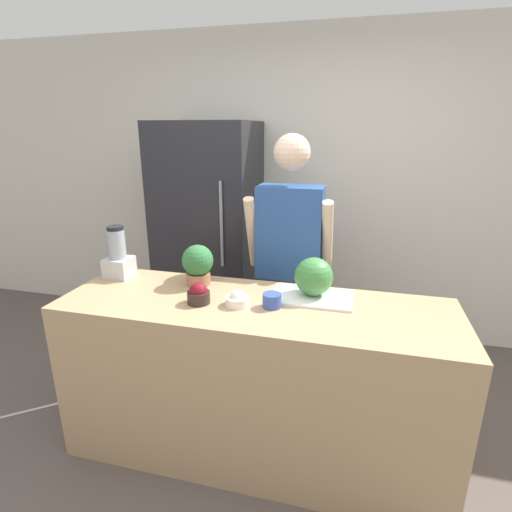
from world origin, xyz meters
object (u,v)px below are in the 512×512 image
at_px(watermelon, 314,277).
at_px(blender, 118,257).
at_px(bowl_cream, 237,299).
at_px(refrigerator, 209,235).
at_px(bowl_cherries, 198,294).
at_px(potted_plant, 198,264).
at_px(person, 289,266).
at_px(bowl_small_blue, 272,300).

height_order(watermelon, blender, blender).
distance_m(watermelon, bowl_cream, 0.43).
xyz_separation_m(refrigerator, bowl_cherries, (0.45, -1.33, 0.05)).
bearing_deg(bowl_cherries, potted_plant, 112.36).
distance_m(person, bowl_cream, 0.72).
bearing_deg(bowl_small_blue, bowl_cherries, -173.13).
relative_size(bowl_cream, bowl_small_blue, 1.26).
bearing_deg(bowl_small_blue, refrigerator, 122.73).
relative_size(bowl_cherries, bowl_small_blue, 1.24).
distance_m(bowl_cherries, bowl_cream, 0.21).
bearing_deg(potted_plant, blender, -179.78).
distance_m(bowl_cherries, bowl_small_blue, 0.38).
bearing_deg(refrigerator, blender, -99.07).
height_order(person, bowl_cream, person).
height_order(bowl_cherries, bowl_cream, bowl_cherries).
bearing_deg(potted_plant, bowl_small_blue, -22.52).
xyz_separation_m(bowl_small_blue, blender, (-1.00, 0.20, 0.09)).
bearing_deg(person, bowl_small_blue, -87.50).
relative_size(blender, potted_plant, 1.34).
distance_m(refrigerator, watermelon, 1.50).
distance_m(bowl_cream, blender, 0.86).
xyz_separation_m(watermelon, bowl_cream, (-0.37, -0.21, -0.08)).
distance_m(refrigerator, potted_plant, 1.15).
xyz_separation_m(bowl_cherries, potted_plant, (-0.10, 0.25, 0.08)).
bearing_deg(bowl_cream, bowl_small_blue, 7.69).
distance_m(person, potted_plant, 0.68).
bearing_deg(bowl_cream, blender, 164.88).
distance_m(refrigerator, blender, 1.11).
bearing_deg(person, watermelon, -66.42).
xyz_separation_m(refrigerator, blender, (-0.17, -1.09, 0.13)).
bearing_deg(potted_plant, person, 46.79).
relative_size(person, blender, 5.56).
xyz_separation_m(person, bowl_cream, (-0.15, -0.71, 0.04)).
height_order(bowl_cherries, potted_plant, potted_plant).
bearing_deg(bowl_cream, refrigerator, 116.34).
relative_size(bowl_cherries, bowl_cream, 0.98).
relative_size(refrigerator, watermelon, 9.00).
bearing_deg(bowl_cherries, person, 64.22).
xyz_separation_m(watermelon, potted_plant, (-0.67, 0.02, 0.01)).
height_order(refrigerator, potted_plant, refrigerator).
relative_size(refrigerator, potted_plant, 7.81).
xyz_separation_m(refrigerator, watermelon, (1.01, -1.10, 0.12)).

